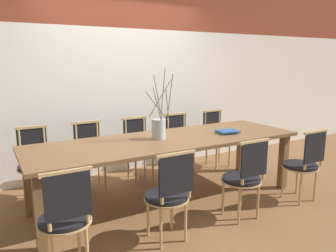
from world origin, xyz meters
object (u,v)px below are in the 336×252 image
(vase_centerpiece, at_px, (159,128))
(chair_far_center, at_px, (139,147))
(book_stack, at_px, (227,132))
(dining_table, at_px, (168,145))
(chair_near_center, at_px, (245,176))

(vase_centerpiece, bearing_deg, chair_far_center, 83.60)
(book_stack, bearing_deg, vase_centerpiece, 170.54)
(chair_far_center, bearing_deg, dining_table, 90.90)
(chair_near_center, bearing_deg, vase_centerpiece, 123.28)
(dining_table, relative_size, book_stack, 11.52)
(book_stack, bearing_deg, chair_far_center, 131.35)
(dining_table, distance_m, chair_near_center, 0.95)
(vase_centerpiece, relative_size, book_stack, 2.93)
(dining_table, xyz_separation_m, chair_far_center, (-0.01, 0.80, -0.20))
(book_stack, bearing_deg, dining_table, 172.37)
(dining_table, relative_size, vase_centerpiece, 3.93)
(vase_centerpiece, bearing_deg, chair_near_center, -56.72)
(dining_table, distance_m, chair_far_center, 0.83)
(chair_near_center, xyz_separation_m, book_stack, (0.33, 0.70, 0.30))
(chair_far_center, relative_size, vase_centerpiece, 1.08)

